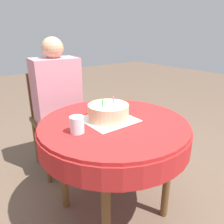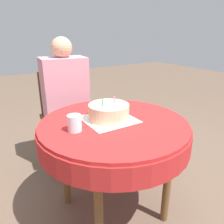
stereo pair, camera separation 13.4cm
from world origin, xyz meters
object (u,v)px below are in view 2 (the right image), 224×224
birthday_cake (109,112)px  drinking_glass (75,123)px  chair (65,114)px  person (66,93)px

birthday_cake → drinking_glass: birthday_cake is taller
chair → birthday_cake: bearing=-82.8°
person → birthday_cake: (0.03, -0.69, 0.04)m
person → drinking_glass: person is taller
chair → person: (-0.01, -0.09, 0.22)m
person → drinking_glass: bearing=-100.9°
drinking_glass → birthday_cake: bearing=10.7°
birthday_cake → drinking_glass: size_ratio=2.74×
chair → drinking_glass: size_ratio=9.48×
chair → birthday_cake: size_ratio=3.46×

